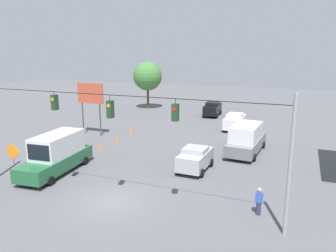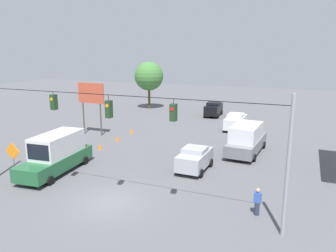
{
  "view_description": "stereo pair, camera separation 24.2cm",
  "coord_description": "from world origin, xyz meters",
  "px_view_note": "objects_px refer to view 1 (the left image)",
  "views": [
    {
      "loc": [
        -10.13,
        15.66,
        8.92
      ],
      "look_at": [
        0.72,
        -10.58,
        2.46
      ],
      "focal_mm": 35.0,
      "sensor_mm": 36.0,
      "label": 1
    },
    {
      "loc": [
        -10.35,
        15.56,
        8.92
      ],
      "look_at": [
        0.72,
        -10.58,
        2.46
      ],
      "focal_mm": 35.0,
      "sensor_mm": 36.0,
      "label": 2
    }
  ],
  "objects_px": {
    "sedan_silver_crossing_near": "(195,158)",
    "traffic_cone_nearest": "(47,170)",
    "traffic_cone_third": "(100,146)",
    "pedestrian": "(259,201)",
    "traffic_cone_fifth": "(131,131)",
    "box_truck_green_parked_shoulder": "(57,154)",
    "traffic_cone_fourth": "(117,138)",
    "traffic_cone_second": "(75,157)",
    "overhead_signal_span": "(111,130)",
    "work_zone_sign": "(13,155)",
    "sedan_white_oncoming_deep": "(235,121)",
    "tree_horizon_left": "(148,76)",
    "sedan_black_withflow_deep": "(212,109)",
    "roadside_billboard": "(90,98)",
    "box_truck_grey_oncoming_far": "(246,139)"
  },
  "relations": [
    {
      "from": "box_truck_green_parked_shoulder",
      "to": "tree_horizon_left",
      "type": "height_order",
      "value": "tree_horizon_left"
    },
    {
      "from": "traffic_cone_fourth",
      "to": "traffic_cone_third",
      "type": "bearing_deg",
      "value": 90.27
    },
    {
      "from": "sedan_silver_crossing_near",
      "to": "traffic_cone_nearest",
      "type": "distance_m",
      "value": 11.18
    },
    {
      "from": "sedan_black_withflow_deep",
      "to": "traffic_cone_fourth",
      "type": "bearing_deg",
      "value": 72.05
    },
    {
      "from": "box_truck_grey_oncoming_far",
      "to": "traffic_cone_nearest",
      "type": "bearing_deg",
      "value": 39.99
    },
    {
      "from": "sedan_white_oncoming_deep",
      "to": "traffic_cone_fourth",
      "type": "xyz_separation_m",
      "value": [
        10.07,
        9.68,
        -0.7
      ]
    },
    {
      "from": "sedan_silver_crossing_near",
      "to": "roadside_billboard",
      "type": "distance_m",
      "value": 15.52
    },
    {
      "from": "sedan_white_oncoming_deep",
      "to": "traffic_cone_second",
      "type": "bearing_deg",
      "value": 58.19
    },
    {
      "from": "roadside_billboard",
      "to": "traffic_cone_fourth",
      "type": "bearing_deg",
      "value": 162.19
    },
    {
      "from": "traffic_cone_nearest",
      "to": "traffic_cone_second",
      "type": "bearing_deg",
      "value": -90.84
    },
    {
      "from": "traffic_cone_third",
      "to": "tree_horizon_left",
      "type": "bearing_deg",
      "value": -75.49
    },
    {
      "from": "work_zone_sign",
      "to": "traffic_cone_third",
      "type": "bearing_deg",
      "value": -96.49
    },
    {
      "from": "overhead_signal_span",
      "to": "sedan_black_withflow_deep",
      "type": "bearing_deg",
      "value": -86.99
    },
    {
      "from": "traffic_cone_second",
      "to": "tree_horizon_left",
      "type": "xyz_separation_m",
      "value": [
        5.68,
        -25.67,
        4.84
      ]
    },
    {
      "from": "box_truck_grey_oncoming_far",
      "to": "traffic_cone_fifth",
      "type": "distance_m",
      "value": 13.27
    },
    {
      "from": "traffic_cone_third",
      "to": "traffic_cone_fifth",
      "type": "distance_m",
      "value": 6.46
    },
    {
      "from": "traffic_cone_fifth",
      "to": "work_zone_sign",
      "type": "xyz_separation_m",
      "value": [
        0.78,
        15.31,
        1.7
      ]
    },
    {
      "from": "work_zone_sign",
      "to": "sedan_white_oncoming_deep",
      "type": "bearing_deg",
      "value": -117.05
    },
    {
      "from": "sedan_white_oncoming_deep",
      "to": "tree_horizon_left",
      "type": "height_order",
      "value": "tree_horizon_left"
    },
    {
      "from": "traffic_cone_third",
      "to": "sedan_black_withflow_deep",
      "type": "bearing_deg",
      "value": -105.24
    },
    {
      "from": "traffic_cone_fourth",
      "to": "traffic_cone_fifth",
      "type": "relative_size",
      "value": 1.0
    },
    {
      "from": "pedestrian",
      "to": "tree_horizon_left",
      "type": "xyz_separation_m",
      "value": [
        21.11,
        -29.38,
        4.35
      ]
    },
    {
      "from": "sedan_silver_crossing_near",
      "to": "traffic_cone_third",
      "type": "bearing_deg",
      "value": -10.47
    },
    {
      "from": "sedan_silver_crossing_near",
      "to": "work_zone_sign",
      "type": "distance_m",
      "value": 13.03
    },
    {
      "from": "traffic_cone_second",
      "to": "traffic_cone_fourth",
      "type": "height_order",
      "value": "same"
    },
    {
      "from": "box_truck_grey_oncoming_far",
      "to": "pedestrian",
      "type": "xyz_separation_m",
      "value": [
        -2.58,
        11.31,
        -0.54
      ]
    },
    {
      "from": "traffic_cone_third",
      "to": "pedestrian",
      "type": "bearing_deg",
      "value": 154.84
    },
    {
      "from": "box_truck_green_parked_shoulder",
      "to": "traffic_cone_fourth",
      "type": "height_order",
      "value": "box_truck_green_parked_shoulder"
    },
    {
      "from": "sedan_silver_crossing_near",
      "to": "roadside_billboard",
      "type": "xyz_separation_m",
      "value": [
        13.86,
        -6.23,
        3.14
      ]
    },
    {
      "from": "sedan_black_withflow_deep",
      "to": "traffic_cone_third",
      "type": "bearing_deg",
      "value": 74.76
    },
    {
      "from": "sedan_white_oncoming_deep",
      "to": "work_zone_sign",
      "type": "distance_m",
      "value": 24.35
    },
    {
      "from": "traffic_cone_fifth",
      "to": "roadside_billboard",
      "type": "relative_size",
      "value": 0.1
    },
    {
      "from": "sedan_white_oncoming_deep",
      "to": "box_truck_green_parked_shoulder",
      "type": "bearing_deg",
      "value": 63.04
    },
    {
      "from": "traffic_cone_nearest",
      "to": "work_zone_sign",
      "type": "xyz_separation_m",
      "value": [
        0.9,
        2.12,
        1.7
      ]
    },
    {
      "from": "traffic_cone_nearest",
      "to": "traffic_cone_fourth",
      "type": "height_order",
      "value": "same"
    },
    {
      "from": "overhead_signal_span",
      "to": "traffic_cone_fifth",
      "type": "height_order",
      "value": "overhead_signal_span"
    },
    {
      "from": "overhead_signal_span",
      "to": "box_truck_grey_oncoming_far",
      "type": "xyz_separation_m",
      "value": [
        -5.82,
        -12.95,
        -3.12
      ]
    },
    {
      "from": "overhead_signal_span",
      "to": "pedestrian",
      "type": "height_order",
      "value": "overhead_signal_span"
    },
    {
      "from": "box_truck_green_parked_shoulder",
      "to": "traffic_cone_second",
      "type": "bearing_deg",
      "value": -80.05
    },
    {
      "from": "sedan_silver_crossing_near",
      "to": "traffic_cone_second",
      "type": "distance_m",
      "value": 10.14
    },
    {
      "from": "overhead_signal_span",
      "to": "sedan_silver_crossing_near",
      "type": "xyz_separation_m",
      "value": [
        -2.95,
        -7.03,
        -3.5
      ]
    },
    {
      "from": "traffic_cone_nearest",
      "to": "traffic_cone_third",
      "type": "distance_m",
      "value": 6.73
    },
    {
      "from": "work_zone_sign",
      "to": "pedestrian",
      "type": "bearing_deg",
      "value": -174.29
    },
    {
      "from": "box_truck_grey_oncoming_far",
      "to": "tree_horizon_left",
      "type": "distance_m",
      "value": 26.16
    },
    {
      "from": "overhead_signal_span",
      "to": "traffic_cone_nearest",
      "type": "xyz_separation_m",
      "value": [
        7.08,
        -2.13,
        -4.16
      ]
    },
    {
      "from": "traffic_cone_fifth",
      "to": "traffic_cone_fourth",
      "type": "bearing_deg",
      "value": 93.62
    },
    {
      "from": "box_truck_green_parked_shoulder",
      "to": "roadside_billboard",
      "type": "xyz_separation_m",
      "value": [
        4.35,
        -10.56,
        2.64
      ]
    },
    {
      "from": "traffic_cone_fifth",
      "to": "pedestrian",
      "type": "relative_size",
      "value": 0.36
    },
    {
      "from": "work_zone_sign",
      "to": "pedestrian",
      "type": "xyz_separation_m",
      "value": [
        -16.38,
        -1.64,
        -1.2
      ]
    },
    {
      "from": "traffic_cone_fifth",
      "to": "roadside_billboard",
      "type": "height_order",
      "value": "roadside_billboard"
    }
  ]
}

